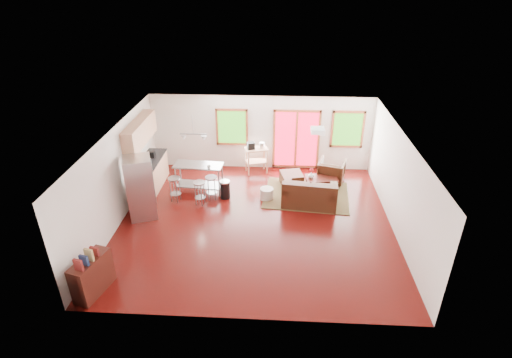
# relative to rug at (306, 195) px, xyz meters

# --- Properties ---
(floor) EXTENTS (7.50, 7.00, 0.02)m
(floor) POSITION_rel_rug_xyz_m (-1.50, -1.56, -0.02)
(floor) COLOR #350605
(floor) RESTS_ON ground
(ceiling) EXTENTS (7.50, 7.00, 0.02)m
(ceiling) POSITION_rel_rug_xyz_m (-1.50, -1.56, 2.60)
(ceiling) COLOR white
(ceiling) RESTS_ON ground
(back_wall) EXTENTS (7.50, 0.02, 2.60)m
(back_wall) POSITION_rel_rug_xyz_m (-1.50, 1.95, 1.29)
(back_wall) COLOR silver
(back_wall) RESTS_ON ground
(left_wall) EXTENTS (0.02, 7.00, 2.60)m
(left_wall) POSITION_rel_rug_xyz_m (-5.26, -1.56, 1.29)
(left_wall) COLOR silver
(left_wall) RESTS_ON ground
(right_wall) EXTENTS (0.02, 7.00, 2.60)m
(right_wall) POSITION_rel_rug_xyz_m (2.26, -1.56, 1.29)
(right_wall) COLOR silver
(right_wall) RESTS_ON ground
(front_wall) EXTENTS (7.50, 0.02, 2.60)m
(front_wall) POSITION_rel_rug_xyz_m (-1.50, -5.07, 1.29)
(front_wall) COLOR silver
(front_wall) RESTS_ON ground
(window_left) EXTENTS (1.10, 0.05, 1.30)m
(window_left) POSITION_rel_rug_xyz_m (-2.50, 1.90, 1.49)
(window_left) COLOR #266114
(window_left) RESTS_ON back_wall
(french_doors) EXTENTS (1.60, 0.05, 2.10)m
(french_doors) POSITION_rel_rug_xyz_m (-0.30, 1.90, 1.09)
(french_doors) COLOR red
(french_doors) RESTS_ON back_wall
(window_right) EXTENTS (1.10, 0.05, 1.30)m
(window_right) POSITION_rel_rug_xyz_m (1.40, 1.90, 1.49)
(window_right) COLOR #266114
(window_right) RESTS_ON back_wall
(rug) EXTENTS (2.76, 2.22, 0.03)m
(rug) POSITION_rel_rug_xyz_m (0.00, 0.00, 0.00)
(rug) COLOR #37522F
(rug) RESTS_ON floor
(loveseat) EXTENTS (1.69, 1.10, 0.85)m
(loveseat) POSITION_rel_rug_xyz_m (0.05, -0.57, 0.32)
(loveseat) COLOR black
(loveseat) RESTS_ON floor
(coffee_table) EXTENTS (1.07, 0.72, 0.40)m
(coffee_table) POSITION_rel_rug_xyz_m (0.49, 0.47, 0.33)
(coffee_table) COLOR #35120C
(coffee_table) RESTS_ON floor
(armchair) EXTENTS (1.00, 0.97, 0.84)m
(armchair) POSITION_rel_rug_xyz_m (0.86, 0.96, 0.41)
(armchair) COLOR black
(armchair) RESTS_ON floor
(ottoman) EXTENTS (0.79, 0.79, 0.44)m
(ottoman) POSITION_rel_rug_xyz_m (-0.46, 0.63, 0.21)
(ottoman) COLOR black
(ottoman) RESTS_ON floor
(pouf) EXTENTS (0.48, 0.48, 0.35)m
(pouf) POSITION_rel_rug_xyz_m (-1.23, -0.27, 0.16)
(pouf) COLOR beige
(pouf) RESTS_ON floor
(vase) EXTENTS (0.24, 0.25, 0.33)m
(vase) POSITION_rel_rug_xyz_m (0.15, 0.43, 0.51)
(vase) COLOR silver
(vase) RESTS_ON coffee_table
(cabinets) EXTENTS (0.64, 2.24, 2.30)m
(cabinets) POSITION_rel_rug_xyz_m (-4.99, 0.14, 0.91)
(cabinets) COLOR tan
(cabinets) RESTS_ON floor
(refrigerator) EXTENTS (0.92, 0.90, 1.81)m
(refrigerator) POSITION_rel_rug_xyz_m (-4.70, -1.41, 0.89)
(refrigerator) COLOR #B7BABC
(refrigerator) RESTS_ON floor
(island) EXTENTS (1.54, 0.71, 0.95)m
(island) POSITION_rel_rug_xyz_m (-3.36, 0.05, 0.64)
(island) COLOR #B7BABC
(island) RESTS_ON floor
(cup) EXTENTS (0.14, 0.12, 0.11)m
(cup) POSITION_rel_rug_xyz_m (-2.99, -0.16, 0.99)
(cup) COLOR white
(cup) RESTS_ON island
(bar_stool_a) EXTENTS (0.45, 0.45, 0.78)m
(bar_stool_a) POSITION_rel_rug_xyz_m (-3.99, -0.54, 0.57)
(bar_stool_a) COLOR #B7BABC
(bar_stool_a) RESTS_ON floor
(bar_stool_b) EXTENTS (0.43, 0.43, 0.75)m
(bar_stool_b) POSITION_rel_rug_xyz_m (-3.21, -0.69, 0.54)
(bar_stool_b) COLOR #B7BABC
(bar_stool_b) RESTS_ON floor
(bar_stool_c) EXTENTS (0.41, 0.41, 0.76)m
(bar_stool_c) POSITION_rel_rug_xyz_m (-2.90, -0.38, 0.55)
(bar_stool_c) COLOR #B7BABC
(bar_stool_c) RESTS_ON floor
(trash_can) EXTENTS (0.32, 0.32, 0.58)m
(trash_can) POSITION_rel_rug_xyz_m (-2.51, -0.28, 0.28)
(trash_can) COLOR black
(trash_can) RESTS_ON floor
(kitchen_cart) EXTENTS (0.85, 0.68, 1.14)m
(kitchen_cart) POSITION_rel_rug_xyz_m (-1.67, 1.51, 0.77)
(kitchen_cart) COLOR tan
(kitchen_cart) RESTS_ON floor
(bookshelf) EXTENTS (0.62, 1.05, 1.16)m
(bookshelf) POSITION_rel_rug_xyz_m (-4.85, -4.47, 0.44)
(bookshelf) COLOR #35120C
(bookshelf) RESTS_ON floor
(ceiling_flush) EXTENTS (0.35, 0.35, 0.12)m
(ceiling_flush) POSITION_rel_rug_xyz_m (0.10, -0.96, 2.52)
(ceiling_flush) COLOR white
(ceiling_flush) RESTS_ON ceiling
(pendant_light) EXTENTS (0.80, 0.18, 0.79)m
(pendant_light) POSITION_rel_rug_xyz_m (-3.40, -0.06, 1.88)
(pendant_light) COLOR gray
(pendant_light) RESTS_ON ceiling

